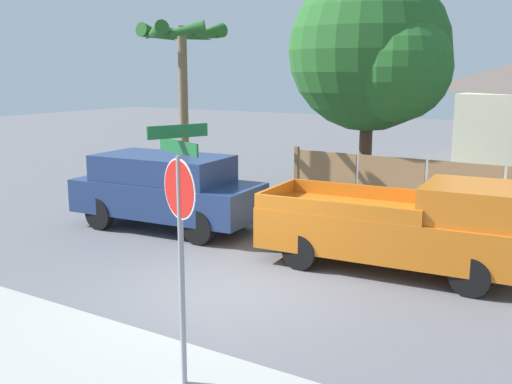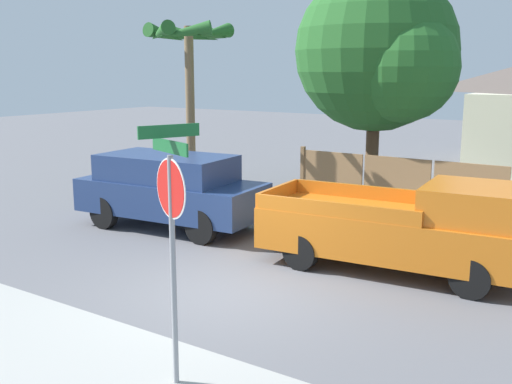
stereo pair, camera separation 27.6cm
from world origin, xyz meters
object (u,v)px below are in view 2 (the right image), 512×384
object	(u,v)px
palm_tree	(189,48)
stop_sign	(172,213)
red_suv	(170,188)
orange_pickup	(406,228)
oak_tree	(382,54)

from	to	relation	value
palm_tree	stop_sign	size ratio (longest dim) A/B	1.63
palm_tree	stop_sign	xyz separation A→B (m)	(7.52, -9.36, -2.33)
red_suv	orange_pickup	xyz separation A→B (m)	(5.99, 0.02, -0.13)
oak_tree	orange_pickup	size ratio (longest dim) A/B	1.30
palm_tree	orange_pickup	bearing A→B (deg)	-23.72
orange_pickup	stop_sign	distance (m)	5.89
red_suv	stop_sign	xyz separation A→B (m)	(5.11, -5.65, 1.18)
oak_tree	palm_tree	distance (m)	5.83
stop_sign	orange_pickup	bearing A→B (deg)	102.88
red_suv	oak_tree	bearing A→B (deg)	62.37
red_suv	stop_sign	size ratio (longest dim) A/B	1.48
orange_pickup	stop_sign	bearing A→B (deg)	-103.95
oak_tree	stop_sign	xyz separation A→B (m)	(2.41, -12.18, -2.13)
palm_tree	red_suv	size ratio (longest dim) A/B	1.10
oak_tree	orange_pickup	bearing A→B (deg)	-63.20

